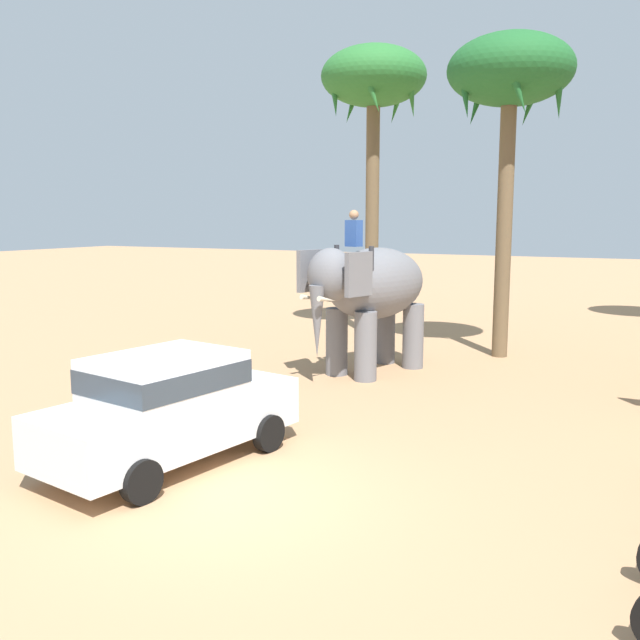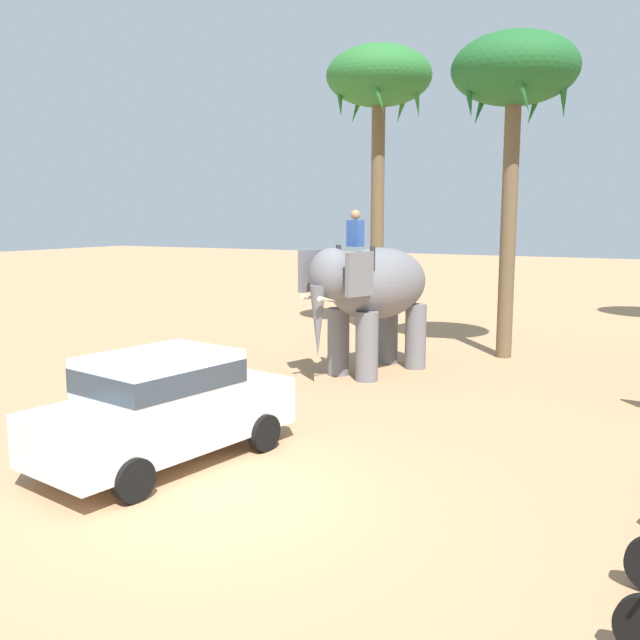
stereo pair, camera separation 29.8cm
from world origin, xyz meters
TOP-DOWN VIEW (x-y plane):
  - ground_plane at (0.00, 0.00)m, footprint 120.00×120.00m
  - car_sedan_foreground at (-1.61, 0.80)m, footprint 2.38×4.33m
  - elephant_with_mahout at (-1.33, 7.89)m, footprint 2.48×4.02m
  - palm_tree_behind_elephant at (1.02, 11.32)m, footprint 3.20×3.20m
  - palm_tree_left_of_road at (-3.42, 12.95)m, footprint 3.20×3.20m

SIDE VIEW (x-z plane):
  - ground_plane at x=0.00m, z-range 0.00..0.00m
  - car_sedan_foreground at x=-1.61m, z-range 0.08..1.78m
  - elephant_with_mahout at x=-1.33m, z-range 0.05..3.93m
  - palm_tree_behind_elephant at x=1.02m, z-range 3.01..11.34m
  - palm_tree_left_of_road at x=-3.42m, z-range 3.23..12.08m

